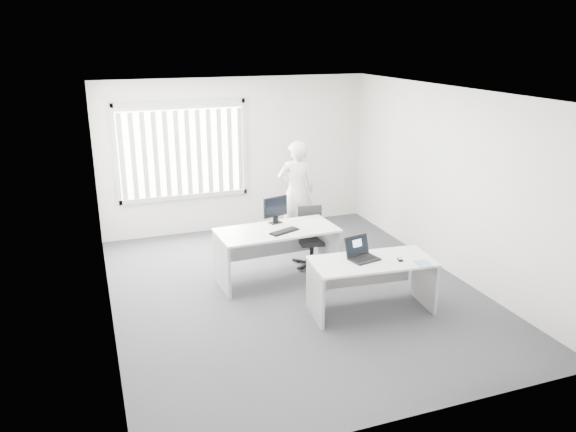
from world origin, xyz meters
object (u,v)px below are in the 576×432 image
object	(u,v)px
desk_near	(372,275)
laptop	(365,250)
desk_far	(277,244)
office_chair	(311,247)
monitor	(275,210)
person	(296,191)

from	to	relation	value
desk_near	laptop	size ratio (longest dim) A/B	4.49
laptop	desk_far	bearing A→B (deg)	106.91
office_chair	laptop	world-z (taller)	laptop
desk_far	office_chair	xyz separation A→B (m)	(0.70, 0.38, -0.28)
desk_near	monitor	bearing A→B (deg)	119.94
desk_far	monitor	world-z (taller)	monitor
desk_far	person	world-z (taller)	person
desk_far	laptop	size ratio (longest dim) A/B	4.88
desk_near	office_chair	xyz separation A→B (m)	(-0.14, 1.75, -0.23)
office_chair	person	size ratio (longest dim) A/B	0.52
desk_near	desk_far	bearing A→B (deg)	126.57
desk_far	person	size ratio (longest dim) A/B	0.99
person	monitor	distance (m)	1.46
desk_near	monitor	size ratio (longest dim) A/B	4.01
desk_near	laptop	distance (m)	0.36
person	laptop	bearing A→B (deg)	94.70
desk_far	laptop	distance (m)	1.55
person	desk_near	bearing A→B (deg)	96.64
desk_near	office_chair	bearing A→B (deg)	99.60
office_chair	monitor	world-z (taller)	monitor
office_chair	monitor	distance (m)	0.95
desk_far	laptop	bearing A→B (deg)	-63.69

